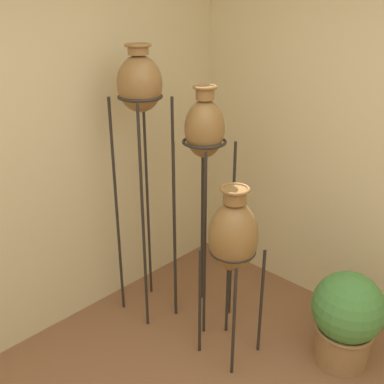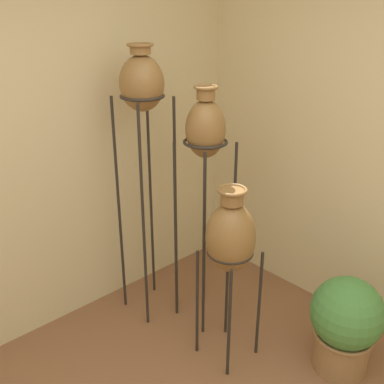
{
  "view_description": "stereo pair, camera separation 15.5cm",
  "coord_description": "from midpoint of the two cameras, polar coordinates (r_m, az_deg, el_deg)",
  "views": [
    {
      "loc": [
        -0.94,
        -0.62,
        2.18
      ],
      "look_at": [
        0.99,
        1.23,
        1.04
      ],
      "focal_mm": 42.0,
      "sensor_mm": 36.0,
      "label": 1
    },
    {
      "loc": [
        -0.83,
        -0.73,
        2.18
      ],
      "look_at": [
        0.99,
        1.23,
        1.04
      ],
      "focal_mm": 42.0,
      "sensor_mm": 36.0,
      "label": 2
    }
  ],
  "objects": [
    {
      "name": "potted_plant",
      "position": [
        3.06,
        17.61,
        -14.9
      ],
      "size": [
        0.45,
        0.45,
        0.65
      ],
      "color": "olive",
      "rests_on": "ground_plane"
    },
    {
      "name": "vase_stand_tall",
      "position": [
        2.93,
        -8.16,
        12.24
      ],
      "size": [
        0.3,
        0.3,
        1.94
      ],
      "color": "#28231E",
      "rests_on": "ground_plane"
    },
    {
      "name": "vase_stand_short",
      "position": [
        2.72,
        3.63,
        -5.71
      ],
      "size": [
        0.3,
        0.3,
        1.19
      ],
      "color": "#28231E",
      "rests_on": "ground_plane"
    },
    {
      "name": "vase_stand_medium",
      "position": [
        2.88,
        0.04,
        7.09
      ],
      "size": [
        0.3,
        0.3,
        1.71
      ],
      "color": "#28231E",
      "rests_on": "ground_plane"
    }
  ]
}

